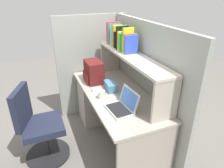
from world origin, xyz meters
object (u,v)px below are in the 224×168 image
office_chair (39,130)px  tissue_box (111,86)px  computer_mouse (96,90)px  paper_cup (102,95)px  laptop (123,106)px  backpack (93,72)px

office_chair → tissue_box: bearing=-68.6°
computer_mouse → office_chair: (0.07, -0.73, -0.35)m
computer_mouse → paper_cup: size_ratio=1.07×
laptop → tissue_box: size_ratio=1.50×
paper_cup → office_chair: size_ratio=0.10×
laptop → backpack: (-0.79, -0.07, 0.09)m
paper_cup → tissue_box: bearing=133.5°
computer_mouse → paper_cup: bearing=6.7°
computer_mouse → tissue_box: tissue_box is taller
laptop → office_chair: size_ratio=0.35×
computer_mouse → office_chair: 0.81m
backpack → computer_mouse: (0.27, -0.05, -0.12)m
laptop → backpack: 0.79m
backpack → tissue_box: 0.35m
backpack → tissue_box: bearing=21.6°
computer_mouse → tissue_box: bearing=85.0°
laptop → computer_mouse: 0.53m
paper_cup → computer_mouse: bearing=179.5°
backpack → computer_mouse: size_ratio=2.88×
laptop → office_chair: 1.03m
laptop → backpack: size_ratio=1.10×
office_chair → backpack: bearing=-46.9°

